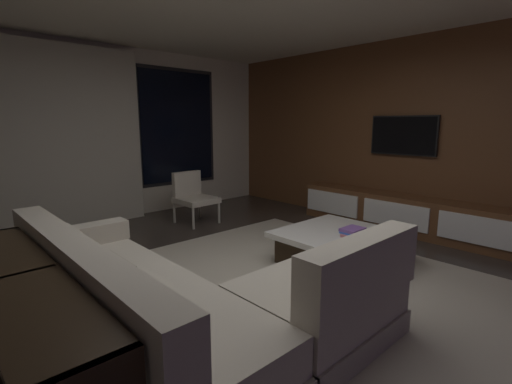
# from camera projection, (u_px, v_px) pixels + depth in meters

# --- Properties ---
(floor) EXTENTS (9.20, 9.20, 0.00)m
(floor) POSITION_uv_depth(u_px,v_px,m) (267.00, 294.00, 3.32)
(floor) COLOR #332B26
(back_wall_with_window) EXTENTS (6.60, 0.30, 2.70)m
(back_wall_with_window) POSITION_uv_depth(u_px,v_px,m) (99.00, 135.00, 5.63)
(back_wall_with_window) COLOR beige
(back_wall_with_window) RESTS_ON floor
(media_wall) EXTENTS (0.12, 7.80, 2.70)m
(media_wall) POSITION_uv_depth(u_px,v_px,m) (424.00, 136.00, 5.12)
(media_wall) COLOR brown
(media_wall) RESTS_ON floor
(area_rug) EXTENTS (3.20, 3.80, 0.01)m
(area_rug) POSITION_uv_depth(u_px,v_px,m) (301.00, 286.00, 3.48)
(area_rug) COLOR #ADA391
(area_rug) RESTS_ON floor
(sectional_couch) EXTENTS (1.98, 2.50, 0.82)m
(sectional_couch) POSITION_uv_depth(u_px,v_px,m) (183.00, 305.00, 2.54)
(sectional_couch) COLOR #A49C8C
(sectional_couch) RESTS_ON floor
(coffee_table) EXTENTS (1.16, 1.16, 0.36)m
(coffee_table) POSITION_uv_depth(u_px,v_px,m) (340.00, 248.00, 4.00)
(coffee_table) COLOR black
(coffee_table) RESTS_ON floor
(book_stack_on_coffee_table) EXTENTS (0.26, 0.18, 0.08)m
(book_stack_on_coffee_table) POSITION_uv_depth(u_px,v_px,m) (353.00, 232.00, 3.84)
(book_stack_on_coffee_table) COLOR #C07079
(book_stack_on_coffee_table) RESTS_ON coffee_table
(accent_chair_near_window) EXTENTS (0.56, 0.58, 0.78)m
(accent_chair_near_window) POSITION_uv_depth(u_px,v_px,m) (193.00, 195.00, 5.69)
(accent_chair_near_window) COLOR #B2ADA0
(accent_chair_near_window) RESTS_ON floor
(media_console) EXTENTS (0.46, 3.10, 0.52)m
(media_console) POSITION_uv_depth(u_px,v_px,m) (405.00, 215.00, 5.16)
(media_console) COLOR brown
(media_console) RESTS_ON floor
(mounted_tv) EXTENTS (0.05, 0.96, 0.56)m
(mounted_tv) POSITION_uv_depth(u_px,v_px,m) (403.00, 135.00, 5.23)
(mounted_tv) COLOR black
(console_table_behind_couch) EXTENTS (0.40, 2.10, 0.74)m
(console_table_behind_couch) POSITION_uv_depth(u_px,v_px,m) (24.00, 331.00, 2.00)
(console_table_behind_couch) COLOR black
(console_table_behind_couch) RESTS_ON floor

